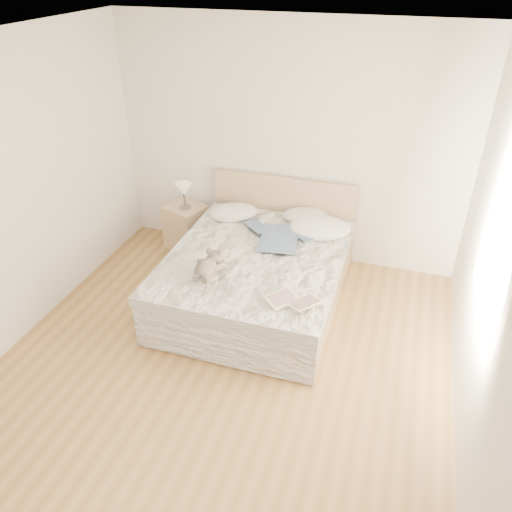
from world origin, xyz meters
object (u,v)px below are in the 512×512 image
at_px(bed, 258,274).
at_px(nightstand, 186,227).
at_px(table_lamp, 184,191).
at_px(childrens_book, 293,301).
at_px(photo_book, 225,215).
at_px(teddy_bear, 206,274).

distance_m(bed, nightstand, 1.41).
distance_m(table_lamp, childrens_book, 2.29).
height_order(table_lamp, photo_book, table_lamp).
height_order(nightstand, photo_book, photo_book).
relative_size(childrens_book, teddy_bear, 1.14).
height_order(table_lamp, teddy_bear, table_lamp).
distance_m(photo_book, childrens_book, 1.78).
xyz_separation_m(bed, teddy_bear, (-0.31, -0.63, 0.34)).
xyz_separation_m(childrens_book, teddy_bear, (-0.87, 0.13, 0.02)).
height_order(bed, childrens_book, bed).
distance_m(nightstand, teddy_bear, 1.70).
xyz_separation_m(table_lamp, childrens_book, (1.72, -1.51, -0.16)).
xyz_separation_m(nightstand, childrens_book, (1.74, -1.54, 0.35)).
bearing_deg(childrens_book, photo_book, 169.32).
bearing_deg(nightstand, childrens_book, -41.42).
xyz_separation_m(bed, table_lamp, (-1.16, 0.74, 0.48)).
distance_m(bed, teddy_bear, 0.78).
relative_size(table_lamp, childrens_book, 0.78).
distance_m(photo_book, teddy_bear, 1.26).
distance_m(table_lamp, photo_book, 0.61).
distance_m(nightstand, childrens_book, 2.35).
distance_m(bed, photo_book, 0.90).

